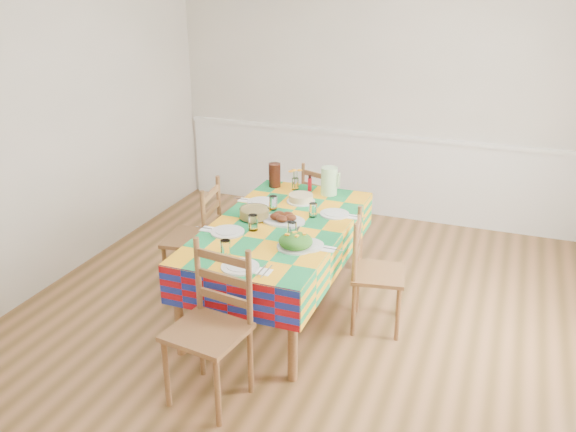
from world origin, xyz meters
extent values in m
cube|color=brown|center=(0.00, 0.00, -0.02)|extent=(4.50, 5.00, 0.04)
cube|color=#BDB6A6|center=(0.00, 2.52, 1.35)|extent=(4.50, 0.04, 2.70)
cube|color=#BDB6A6|center=(0.00, -2.52, 1.35)|extent=(4.50, 0.04, 2.70)
cube|color=#BDB6A6|center=(-2.27, 0.00, 1.35)|extent=(0.04, 5.00, 2.70)
cube|color=white|center=(0.00, 2.47, 0.90)|extent=(4.41, 0.06, 0.04)
cube|color=white|center=(0.00, 2.48, 0.45)|extent=(4.41, 0.03, 0.90)
cylinder|color=brown|center=(-0.68, -0.59, 0.34)|extent=(0.07, 0.07, 0.68)
cylinder|color=brown|center=(0.17, -0.59, 0.34)|extent=(0.07, 0.07, 0.68)
cylinder|color=brown|center=(-0.68, 1.11, 0.34)|extent=(0.07, 0.07, 0.68)
cylinder|color=brown|center=(0.17, 1.11, 0.34)|extent=(0.07, 0.07, 0.68)
cube|color=brown|center=(-0.26, 0.26, 0.70)|extent=(0.96, 1.82, 0.04)
cube|color=#A80E15|center=(-0.26, 0.26, 0.72)|extent=(1.00, 1.86, 0.01)
cube|color=#A80E15|center=(-0.75, 0.26, 0.57)|extent=(0.01, 1.86, 0.29)
cube|color=#A80E15|center=(0.24, 0.26, 0.57)|extent=(0.01, 1.86, 0.29)
cube|color=#A80E15|center=(-0.26, -0.67, 0.57)|extent=(1.00, 0.01, 0.29)
cube|color=#A80E15|center=(-0.26, 1.19, 0.57)|extent=(1.00, 0.01, 0.29)
cylinder|color=silver|center=(-0.23, -0.52, 0.73)|extent=(0.25, 0.25, 0.01)
cylinder|color=silver|center=(-0.23, -0.52, 0.74)|extent=(0.18, 0.18, 0.01)
cylinder|color=white|center=(-0.39, -0.41, 0.79)|extent=(0.07, 0.07, 0.12)
cube|color=white|center=(-0.06, -0.52, 0.73)|extent=(0.09, 0.09, 0.01)
cube|color=silver|center=(-0.08, -0.52, 0.73)|extent=(0.01, 0.16, 0.00)
cube|color=silver|center=(-0.04, -0.52, 0.73)|extent=(0.01, 0.19, 0.00)
cylinder|color=silver|center=(-0.56, -0.04, 0.73)|extent=(0.25, 0.25, 0.01)
cylinder|color=silver|center=(-0.56, -0.04, 0.74)|extent=(0.18, 0.18, 0.01)
cylinder|color=white|center=(-0.40, 0.08, 0.79)|extent=(0.07, 0.07, 0.12)
cube|color=white|center=(-0.72, -0.04, 0.73)|extent=(0.09, 0.09, 0.01)
cube|color=silver|center=(-0.74, -0.04, 0.73)|extent=(0.16, 0.01, 0.00)
cube|color=silver|center=(-0.71, -0.04, 0.73)|extent=(0.19, 0.01, 0.00)
cylinder|color=silver|center=(-0.57, 0.62, 0.73)|extent=(0.24, 0.24, 0.01)
cylinder|color=silver|center=(-0.57, 0.62, 0.74)|extent=(0.17, 0.17, 0.01)
cylinder|color=white|center=(-0.42, 0.52, 0.78)|extent=(0.07, 0.07, 0.11)
cube|color=white|center=(-0.73, 0.62, 0.73)|extent=(0.09, 0.09, 0.01)
cube|color=silver|center=(-0.74, 0.62, 0.73)|extent=(0.15, 0.01, 0.00)
cube|color=silver|center=(-0.71, 0.62, 0.73)|extent=(0.18, 0.01, 0.00)
cylinder|color=silver|center=(0.07, -0.05, 0.73)|extent=(0.24, 0.24, 0.01)
cylinder|color=silver|center=(0.07, -0.05, 0.74)|extent=(0.17, 0.17, 0.01)
cylinder|color=white|center=(-0.08, 0.06, 0.78)|extent=(0.07, 0.07, 0.12)
cube|color=white|center=(0.23, -0.05, 0.73)|extent=(0.09, 0.09, 0.01)
cube|color=silver|center=(0.21, -0.05, 0.73)|extent=(0.15, 0.01, 0.00)
cube|color=silver|center=(0.25, -0.05, 0.73)|extent=(0.18, 0.01, 0.00)
cylinder|color=silver|center=(0.08, 0.59, 0.73)|extent=(0.23, 0.23, 0.01)
cylinder|color=silver|center=(0.08, 0.59, 0.74)|extent=(0.16, 0.16, 0.01)
cylinder|color=white|center=(-0.07, 0.48, 0.78)|extent=(0.07, 0.07, 0.11)
cube|color=white|center=(0.24, 0.59, 0.73)|extent=(0.09, 0.09, 0.01)
cube|color=silver|center=(0.22, 0.59, 0.73)|extent=(0.15, 0.01, 0.00)
cube|color=silver|center=(0.25, 0.59, 0.73)|extent=(0.17, 0.01, 0.00)
ellipsoid|color=silver|center=(-0.25, 0.31, 0.73)|extent=(0.35, 0.25, 0.02)
ellipsoid|color=black|center=(-0.19, 0.31, 0.77)|extent=(0.09, 0.08, 0.05)
ellipsoid|color=black|center=(-0.23, 0.35, 0.77)|extent=(0.09, 0.08, 0.05)
ellipsoid|color=black|center=(-0.29, 0.34, 0.77)|extent=(0.09, 0.08, 0.05)
ellipsoid|color=black|center=(-0.30, 0.29, 0.77)|extent=(0.09, 0.08, 0.05)
ellipsoid|color=black|center=(-0.24, 0.26, 0.77)|extent=(0.09, 0.08, 0.05)
cylinder|color=silver|center=(0.00, -0.10, 0.73)|extent=(0.27, 0.27, 0.01)
ellipsoid|color=#1A4C13|center=(0.00, -0.10, 0.77)|extent=(0.24, 0.24, 0.11)
cube|color=#FFA016|center=(-0.05, -0.12, 0.83)|extent=(0.03, 0.02, 0.01)
cube|color=#FFA016|center=(-0.02, -0.07, 0.83)|extent=(0.04, 0.04, 0.01)
cube|color=#FFA016|center=(0.02, -0.12, 0.83)|extent=(0.03, 0.03, 0.01)
cube|color=#FFA016|center=(0.06, -0.07, 0.83)|extent=(0.03, 0.04, 0.01)
cylinder|color=white|center=(-0.48, 0.29, 0.77)|extent=(0.23, 0.23, 0.08)
cylinder|color=#EEDB7E|center=(-0.48, 0.29, 0.77)|extent=(0.21, 0.21, 0.07)
cylinder|color=silver|center=(-0.26, 0.76, 0.73)|extent=(0.24, 0.24, 0.01)
cylinder|color=tan|center=(-0.26, 0.76, 0.76)|extent=(0.20, 0.20, 0.06)
cube|color=black|center=(-0.13, 0.14, 0.73)|extent=(0.11, 0.25, 0.01)
cube|color=black|center=(-0.09, 0.16, 0.73)|extent=(0.05, 0.26, 0.01)
cylinder|color=white|center=(-0.42, 1.03, 0.78)|extent=(0.06, 0.06, 0.10)
cylinder|color=#3B7B29|center=(-0.43, 1.03, 0.82)|extent=(0.01, 0.01, 0.14)
ellipsoid|color=#FFA016|center=(-0.46, 1.03, 0.89)|extent=(0.05, 0.05, 0.02)
cylinder|color=#3B7B29|center=(-0.40, 1.04, 0.82)|extent=(0.01, 0.01, 0.14)
ellipsoid|color=#FFA016|center=(-0.38, 1.05, 0.90)|extent=(0.05, 0.05, 0.02)
cylinder|color=#3B7B29|center=(-0.42, 1.02, 0.82)|extent=(0.01, 0.01, 0.14)
ellipsoid|color=#FFA016|center=(-0.42, 1.00, 0.91)|extent=(0.05, 0.05, 0.02)
cylinder|color=red|center=(-0.28, 1.04, 0.80)|extent=(0.04, 0.04, 0.15)
cylinder|color=#B8EDA7|center=(-0.10, 1.02, 0.85)|extent=(0.14, 0.14, 0.24)
cylinder|color=black|center=(-0.61, 1.04, 0.83)|extent=(0.11, 0.11, 0.21)
cube|color=silver|center=(-0.23, -0.63, 0.73)|extent=(0.07, 0.02, 0.02)
cylinder|color=brown|center=(-0.47, -1.11, 0.24)|extent=(0.04, 0.04, 0.48)
cylinder|color=brown|center=(-0.09, -1.16, 0.24)|extent=(0.04, 0.04, 0.48)
cylinder|color=brown|center=(-0.42, -0.75, 0.24)|extent=(0.04, 0.04, 0.48)
cylinder|color=brown|center=(-0.04, -0.81, 0.24)|extent=(0.04, 0.04, 0.48)
cube|color=brown|center=(-0.26, -0.96, 0.49)|extent=(0.50, 0.48, 0.03)
cylinder|color=brown|center=(-0.42, -0.74, 0.74)|extent=(0.04, 0.04, 0.53)
cylinder|color=brown|center=(-0.04, -0.79, 0.74)|extent=(0.04, 0.04, 0.53)
cube|color=brown|center=(-0.23, -0.77, 0.64)|extent=(0.38, 0.07, 0.05)
cube|color=brown|center=(-0.23, -0.77, 0.77)|extent=(0.38, 0.07, 0.05)
cube|color=brown|center=(-0.23, -0.77, 0.91)|extent=(0.38, 0.07, 0.05)
cylinder|color=brown|center=(-0.05, 1.57, 0.20)|extent=(0.03, 0.03, 0.41)
cylinder|color=brown|center=(-0.36, 1.67, 0.20)|extent=(0.03, 0.03, 0.41)
cylinder|color=brown|center=(-0.15, 1.28, 0.20)|extent=(0.03, 0.03, 0.41)
cylinder|color=brown|center=(-0.46, 1.38, 0.20)|extent=(0.03, 0.03, 0.41)
cube|color=brown|center=(-0.26, 1.47, 0.42)|extent=(0.48, 0.47, 0.03)
cylinder|color=brown|center=(-0.15, 1.27, 0.64)|extent=(0.03, 0.03, 0.45)
cylinder|color=brown|center=(-0.46, 1.37, 0.64)|extent=(0.03, 0.03, 0.45)
cube|color=brown|center=(-0.31, 1.32, 0.54)|extent=(0.32, 0.12, 0.05)
cube|color=brown|center=(-0.31, 1.32, 0.66)|extent=(0.32, 0.12, 0.05)
cube|color=brown|center=(-0.31, 1.32, 0.78)|extent=(0.32, 0.12, 0.05)
cylinder|color=brown|center=(-1.24, 0.42, 0.23)|extent=(0.04, 0.04, 0.46)
cylinder|color=brown|center=(-1.19, 0.05, 0.23)|extent=(0.04, 0.04, 0.46)
cylinder|color=brown|center=(-0.89, 0.47, 0.23)|extent=(0.04, 0.04, 0.46)
cylinder|color=brown|center=(-0.84, 0.10, 0.23)|extent=(0.04, 0.04, 0.46)
cube|color=brown|center=(-1.04, 0.26, 0.47)|extent=(0.47, 0.48, 0.03)
cylinder|color=brown|center=(-0.88, 0.47, 0.71)|extent=(0.04, 0.04, 0.51)
cylinder|color=brown|center=(-0.83, 0.10, 0.71)|extent=(0.04, 0.04, 0.51)
cube|color=brown|center=(-0.86, 0.29, 0.61)|extent=(0.07, 0.37, 0.05)
cube|color=brown|center=(-0.86, 0.29, 0.75)|extent=(0.07, 0.37, 0.05)
cube|color=brown|center=(-0.86, 0.29, 0.88)|extent=(0.07, 0.37, 0.05)
cylinder|color=brown|center=(0.72, 0.12, 0.21)|extent=(0.03, 0.03, 0.43)
cylinder|color=brown|center=(0.66, 0.45, 0.21)|extent=(0.03, 0.03, 0.43)
cylinder|color=brown|center=(0.40, 0.06, 0.21)|extent=(0.03, 0.03, 0.43)
cylinder|color=brown|center=(0.34, 0.40, 0.21)|extent=(0.03, 0.03, 0.43)
cube|color=brown|center=(0.53, 0.26, 0.44)|extent=(0.44, 0.46, 0.03)
cylinder|color=brown|center=(0.39, 0.06, 0.66)|extent=(0.03, 0.03, 0.47)
cylinder|color=brown|center=(0.33, 0.40, 0.66)|extent=(0.03, 0.03, 0.47)
cube|color=brown|center=(0.36, 0.23, 0.57)|extent=(0.08, 0.34, 0.05)
cube|color=brown|center=(0.36, 0.23, 0.69)|extent=(0.08, 0.34, 0.05)
cube|color=brown|center=(0.36, 0.23, 0.82)|extent=(0.08, 0.34, 0.05)
camera|label=1|loc=(1.33, -3.73, 2.55)|focal=38.00mm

